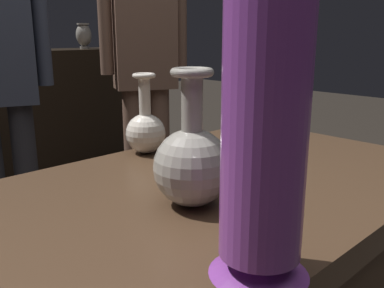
# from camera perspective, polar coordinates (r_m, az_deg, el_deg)

# --- Properties ---
(vase_centerpiece) EXTENTS (0.14, 0.14, 0.24)m
(vase_centerpiece) POSITION_cam_1_polar(r_m,az_deg,el_deg) (0.72, 0.00, -2.43)
(vase_centerpiece) COLOR gray
(vase_centerpiece) RESTS_ON display_plinth
(vase_tall_behind) EXTENTS (0.10, 0.10, 0.20)m
(vase_tall_behind) POSITION_cam_1_polar(r_m,az_deg,el_deg) (1.05, -6.32, 2.05)
(vase_tall_behind) COLOR silver
(vase_tall_behind) RESTS_ON display_plinth
(vase_left_accent) EXTENTS (0.13, 0.13, 0.35)m
(vase_left_accent) POSITION_cam_1_polar(r_m,az_deg,el_deg) (0.49, 9.72, -0.12)
(vase_left_accent) COLOR #7A388E
(vase_left_accent) RESTS_ON display_plinth
(shelf_vase_right) EXTENTS (0.10, 0.10, 0.30)m
(shelf_vase_right) POSITION_cam_1_polar(r_m,az_deg,el_deg) (2.91, -23.53, 14.38)
(shelf_vase_right) COLOR #7A388E
(shelf_vase_right) RESTS_ON back_display_shelf
(shelf_vase_far_right) EXTENTS (0.11, 0.11, 0.17)m
(shelf_vase_far_right) POSITION_cam_1_polar(r_m,az_deg,el_deg) (3.15, -14.46, 14.12)
(shelf_vase_far_right) COLOR gray
(shelf_vase_far_right) RESTS_ON back_display_shelf
(visitor_near_right) EXTENTS (0.43, 0.30, 1.63)m
(visitor_near_right) POSITION_cam_1_polar(r_m,az_deg,el_deg) (2.30, -6.42, 11.35)
(visitor_near_right) COLOR brown
(visitor_near_right) RESTS_ON ground_plane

